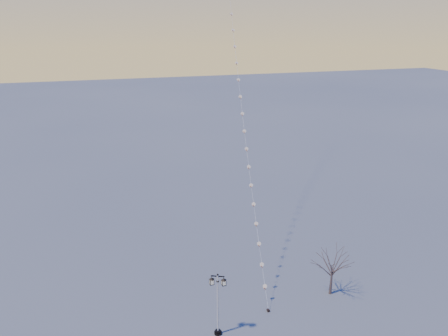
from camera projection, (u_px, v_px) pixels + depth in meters
name	position (u px, v px, depth m)	size (l,w,h in m)	color
ground	(254.00, 331.00, 29.55)	(300.00, 300.00, 0.00)	slate
street_lamp	(218.00, 301.00, 28.42)	(1.17, 0.76, 4.88)	black
bare_tree	(333.00, 265.00, 32.83)	(2.28, 2.28, 3.79)	#4B3A34
kite_train	(234.00, 6.00, 42.16)	(7.59, 38.06, 44.76)	black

